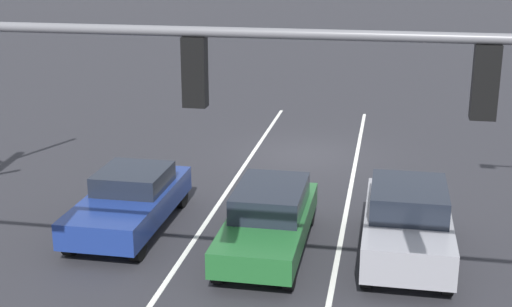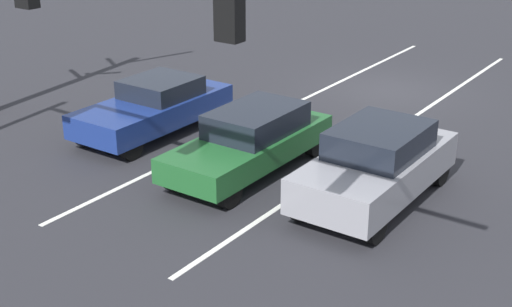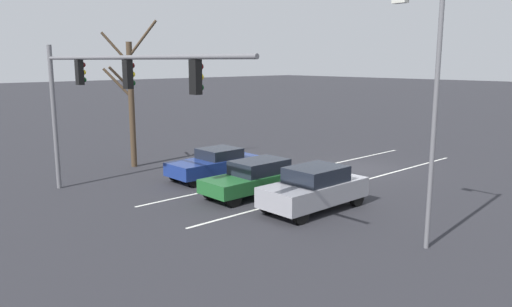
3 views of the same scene
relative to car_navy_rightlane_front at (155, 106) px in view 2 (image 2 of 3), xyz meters
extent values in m
plane|color=#28282D|center=(-3.43, -7.00, -0.73)|extent=(240.00, 240.00, 0.00)
cube|color=silver|center=(-5.13, -3.87, -0.72)|extent=(0.12, 18.26, 0.01)
cube|color=silver|center=(-1.72, -3.87, -0.72)|extent=(0.12, 18.26, 0.01)
cube|color=navy|center=(0.00, 0.07, -0.09)|extent=(1.84, 4.49, 0.62)
cube|color=black|center=(0.00, -0.26, 0.45)|extent=(1.62, 1.78, 0.48)
cube|color=red|center=(-0.64, -2.14, 0.06)|extent=(0.24, 0.06, 0.12)
cube|color=red|center=(0.64, -2.14, 0.06)|extent=(0.24, 0.06, 0.12)
cylinder|color=black|center=(-0.79, 1.74, -0.40)|extent=(0.22, 0.65, 0.65)
cylinder|color=black|center=(0.79, 1.74, -0.40)|extent=(0.22, 0.65, 0.65)
cylinder|color=black|center=(-0.79, -1.60, -0.40)|extent=(0.22, 0.65, 0.65)
cylinder|color=black|center=(0.79, -1.60, -0.40)|extent=(0.22, 0.65, 0.65)
cube|color=gray|center=(-6.62, 0.47, -0.02)|extent=(1.86, 4.39, 0.74)
cube|color=black|center=(-6.62, 0.37, 0.64)|extent=(1.64, 2.14, 0.58)
cube|color=red|center=(-7.27, -1.69, 0.16)|extent=(0.24, 0.06, 0.12)
cube|color=red|center=(-5.96, -1.69, 0.16)|extent=(0.24, 0.06, 0.12)
cylinder|color=black|center=(-7.42, 2.08, -0.39)|extent=(0.22, 0.67, 0.67)
cylinder|color=black|center=(-5.81, 2.08, -0.39)|extent=(0.22, 0.67, 0.67)
cylinder|color=black|center=(-7.42, -1.14, -0.39)|extent=(0.22, 0.67, 0.67)
cylinder|color=black|center=(-5.81, -1.14, -0.39)|extent=(0.22, 0.67, 0.67)
cube|color=#1E5928|center=(-3.54, 0.71, -0.11)|extent=(1.73, 4.65, 0.56)
cube|color=black|center=(-3.54, 0.41, 0.45)|extent=(1.53, 2.31, 0.57)
cube|color=red|center=(-4.15, -1.57, 0.03)|extent=(0.24, 0.06, 0.12)
cube|color=red|center=(-2.93, -1.57, 0.03)|extent=(0.24, 0.06, 0.12)
cylinder|color=black|center=(-4.28, 2.44, -0.39)|extent=(0.22, 0.68, 0.68)
cylinder|color=black|center=(-2.80, 2.44, -0.39)|extent=(0.22, 0.68, 0.68)
cylinder|color=black|center=(-4.28, -1.02, -0.39)|extent=(0.22, 0.68, 0.68)
cylinder|color=black|center=(-2.80, -1.02, -0.39)|extent=(0.22, 0.68, 0.68)
cube|color=black|center=(-7.24, 6.26, 4.39)|extent=(0.32, 0.22, 0.95)
sphere|color=yellow|center=(-7.24, 6.10, 4.39)|extent=(0.20, 0.20, 0.20)
sphere|color=#0A3814|center=(-7.24, 6.10, 4.10)|extent=(0.20, 0.20, 0.20)
camera|label=1|loc=(-6.06, 15.44, 6.12)|focal=50.00mm
camera|label=2|loc=(-12.37, 13.03, 5.90)|focal=50.00mm
camera|label=3|loc=(-18.48, 14.38, 4.83)|focal=35.00mm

